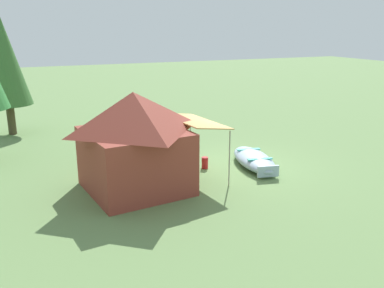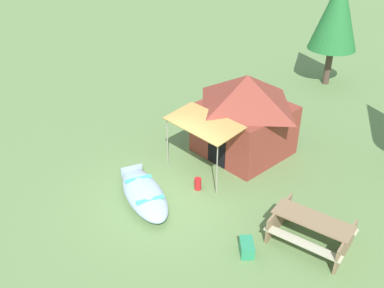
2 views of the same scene
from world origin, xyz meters
name	(u,v)px [view 1 (image 1 of 2)]	position (x,y,z in m)	size (l,w,h in m)	color
ground_plane	(233,166)	(0.00, 0.00, 0.00)	(80.00, 80.00, 0.00)	#65854D
beached_rowboat	(254,159)	(-0.28, -0.63, 0.24)	(2.92, 1.63, 0.46)	#9AAFC3
canvas_cabin_tent	(135,140)	(-0.66, 3.55, 1.46)	(3.18, 4.22, 2.81)	brown
picnic_table	(144,133)	(3.73, 1.90, 0.49)	(2.32, 1.96, 0.78)	#8B6E51
cooler_box	(187,140)	(3.05, 0.36, 0.17)	(0.55, 0.33, 0.34)	#2C8E61
fuel_can	(205,163)	(0.20, 0.97, 0.19)	(0.21, 0.21, 0.38)	red
pine_tree_far_center	(4,60)	(7.67, 6.63, 3.15)	(1.96, 1.96, 5.05)	#483F28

